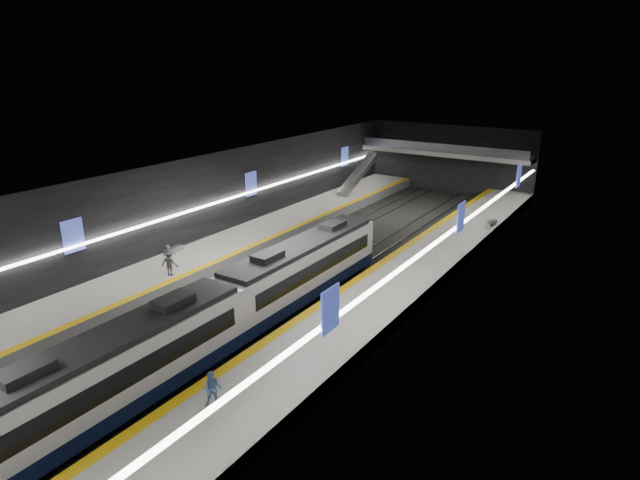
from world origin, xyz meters
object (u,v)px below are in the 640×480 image
Objects in this scene: escalator at (358,174)px; passenger_left_a at (169,257)px; bench_right_far at (491,224)px; train at (227,308)px; passenger_left_b at (170,263)px; bench_left_far at (173,250)px; passenger_right_b at (213,390)px.

passenger_left_a is (0.46, -28.73, -0.99)m from escalator.
escalator is 4.42× the size of bench_right_far.
passenger_left_b is (-8.58, 3.49, -0.24)m from train.
passenger_left_b is (1.42, -29.55, -0.95)m from escalator.
passenger_right_b is (16.42, -12.67, 0.64)m from bench_left_far.
passenger_left_a is at bearing -89.08° from escalator.
passenger_left_b is at bearing 112.16° from passenger_right_b.
passenger_left_b reaches higher than bench_right_far.
bench_left_far is at bearing -64.64° from passenger_left_b.
passenger_left_b is (-15.55, -23.84, 0.73)m from bench_right_far.
escalator is 29.60m from passenger_left_b.
passenger_left_b is (-13.00, 9.29, 0.10)m from passenger_right_b.
passenger_right_b is at bearing -52.66° from train.
train reaches higher than bench_right_far.
escalator reaches higher than train.
train is 9.27m from passenger_left_b.
passenger_left_b is at bearing -87.25° from escalator.
train is 28.22m from bench_right_far.
train is at bearing -36.73° from bench_left_far.
escalator is 4.73× the size of bench_left_far.
bench_left_far is 3.62m from passenger_left_a.
passenger_left_a is 0.96× the size of passenger_left_b.
bench_left_far is 0.94× the size of bench_right_far.
passenger_right_b is 17.24m from passenger_left_a.
bench_right_far is (6.97, 27.33, -0.98)m from train.
bench_left_far is 20.75m from passenger_right_b.
passenger_right_b is (-2.55, -33.13, 0.63)m from bench_right_far.
bench_right_far is at bearing 75.69° from train.
escalator reaches higher than bench_right_far.
escalator is 4.37× the size of passenger_left_a.
passenger_left_a reaches higher than passenger_right_b.
escalator is at bearing 78.07° from passenger_right_b.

